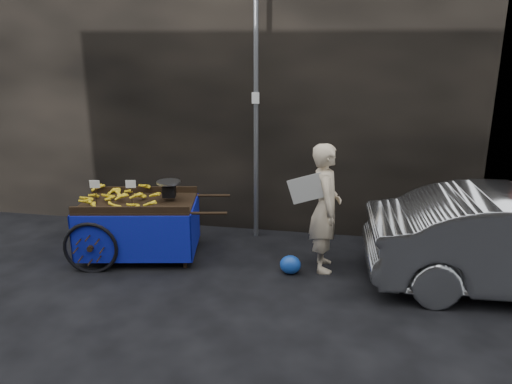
# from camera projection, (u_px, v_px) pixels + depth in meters

# --- Properties ---
(ground) EXTENTS (80.00, 80.00, 0.00)m
(ground) POSITION_uv_depth(u_px,v_px,m) (221.00, 266.00, 7.60)
(ground) COLOR black
(ground) RESTS_ON ground
(building_wall) EXTENTS (13.50, 2.00, 5.00)m
(building_wall) POSITION_uv_depth(u_px,v_px,m) (274.00, 85.00, 9.24)
(building_wall) COLOR black
(building_wall) RESTS_ON ground
(street_pole) EXTENTS (0.12, 0.10, 4.00)m
(street_pole) POSITION_uv_depth(u_px,v_px,m) (256.00, 122.00, 8.18)
(street_pole) COLOR slate
(street_pole) RESTS_ON ground
(banana_cart) EXTENTS (2.56, 1.51, 1.31)m
(banana_cart) POSITION_uv_depth(u_px,v_px,m) (134.00, 208.00, 7.72)
(banana_cart) COLOR black
(banana_cart) RESTS_ON ground
(vendor) EXTENTS (0.83, 0.75, 1.91)m
(vendor) POSITION_uv_depth(u_px,v_px,m) (325.00, 208.00, 7.26)
(vendor) COLOR beige
(vendor) RESTS_ON ground
(plastic_bag) EXTENTS (0.31, 0.25, 0.28)m
(plastic_bag) POSITION_uv_depth(u_px,v_px,m) (290.00, 265.00, 7.31)
(plastic_bag) COLOR #1643AA
(plastic_bag) RESTS_ON ground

